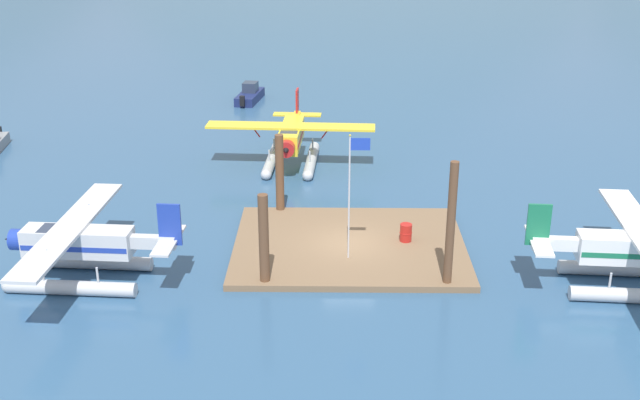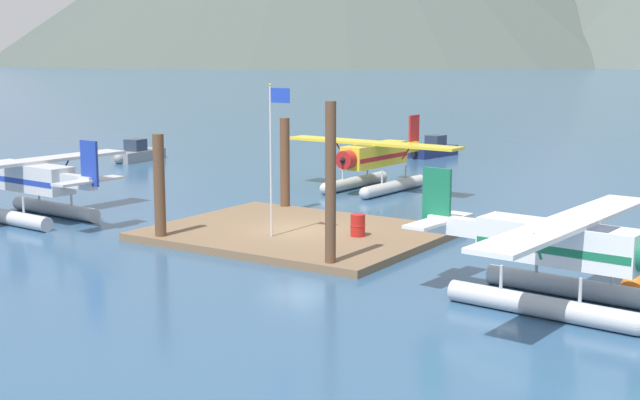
% 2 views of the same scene
% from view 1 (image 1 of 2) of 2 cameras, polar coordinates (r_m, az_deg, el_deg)
% --- Properties ---
extents(ground_plane, '(1200.00, 1200.00, 0.00)m').
position_cam_1_polar(ground_plane, '(38.59, 2.13, -3.51)').
color(ground_plane, '#2D5175').
extents(dock_platform, '(11.15, 8.94, 0.30)m').
position_cam_1_polar(dock_platform, '(38.52, 2.13, -3.31)').
color(dock_platform, brown).
rests_on(dock_platform, ground).
extents(piling_near_left, '(0.44, 0.44, 4.34)m').
position_cam_1_polar(piling_near_left, '(34.21, -4.06, -3.00)').
color(piling_near_left, brown).
rests_on(piling_near_left, ground).
extents(piling_near_right, '(0.37, 0.37, 5.86)m').
position_cam_1_polar(piling_near_right, '(34.13, 9.39, -1.91)').
color(piling_near_right, brown).
rests_on(piling_near_right, ground).
extents(piling_far_left, '(0.45, 0.45, 4.44)m').
position_cam_1_polar(piling_far_left, '(41.73, -2.92, 1.79)').
color(piling_far_left, brown).
rests_on(piling_far_left, ground).
extents(flagpole, '(0.95, 0.10, 5.99)m').
position_cam_1_polar(flagpole, '(35.54, 2.33, 1.26)').
color(flagpole, silver).
rests_on(flagpole, dock_platform).
extents(fuel_drum, '(0.62, 0.62, 0.88)m').
position_cam_1_polar(fuel_drum, '(38.69, 6.20, -2.34)').
color(fuel_drum, '#AD1E19').
rests_on(fuel_drum, dock_platform).
extents(seaplane_silver_port_aft, '(7.97, 10.47, 3.84)m').
position_cam_1_polar(seaplane_silver_port_aft, '(36.42, -17.01, -3.39)').
color(seaplane_silver_port_aft, '#B7BABF').
rests_on(seaplane_silver_port_aft, ground).
extents(seaplane_yellow_bow_left, '(10.46, 7.98, 3.84)m').
position_cam_1_polar(seaplane_yellow_bow_left, '(49.48, -2.09, 4.27)').
color(seaplane_yellow_bow_left, '#B7BABF').
rests_on(seaplane_yellow_bow_left, ground).
extents(seaplane_white_stbd_aft, '(7.97, 10.48, 3.84)m').
position_cam_1_polar(seaplane_white_stbd_aft, '(36.77, 21.69, -3.78)').
color(seaplane_white_stbd_aft, '#B7BABF').
rests_on(seaplane_white_stbd_aft, ground).
extents(boat_navy_open_north, '(2.14, 4.86, 1.50)m').
position_cam_1_polar(boat_navy_open_north, '(65.26, -5.06, 7.55)').
color(boat_navy_open_north, navy).
rests_on(boat_navy_open_north, ground).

